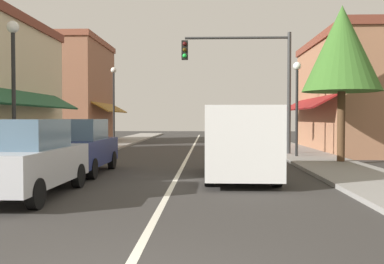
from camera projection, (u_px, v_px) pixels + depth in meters
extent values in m
plane|color=#33302D|center=(189.00, 154.00, 22.10)|extent=(80.00, 80.00, 0.00)
cube|color=gray|center=(81.00, 152.00, 22.30)|extent=(2.60, 56.00, 0.12)
cube|color=gray|center=(299.00, 153.00, 21.89)|extent=(2.60, 56.00, 0.12)
cube|color=silver|center=(189.00, 154.00, 22.10)|extent=(0.14, 52.00, 0.01)
cube|color=#194C2D|center=(14.00, 97.00, 16.25)|extent=(1.27, 11.76, 0.73)
cube|color=slate|center=(31.00, 64.00, 19.30)|extent=(0.08, 1.10, 1.30)
cube|color=#9E6B4C|center=(356.00, 98.00, 23.68)|extent=(4.35, 10.00, 5.80)
cube|color=brown|center=(357.00, 40.00, 23.58)|extent=(4.55, 10.20, 0.40)
cube|color=slate|center=(317.00, 126.00, 23.80)|extent=(0.08, 7.60, 1.80)
cube|color=maroon|center=(306.00, 104.00, 23.79)|extent=(1.27, 8.40, 0.73)
cube|color=slate|center=(328.00, 70.00, 21.52)|extent=(0.08, 1.10, 1.30)
cube|color=slate|center=(308.00, 78.00, 25.91)|extent=(0.08, 1.10, 1.30)
cube|color=#8E5B42|center=(69.00, 94.00, 32.32)|extent=(5.04, 8.00, 7.15)
cube|color=brown|center=(69.00, 43.00, 32.20)|extent=(5.24, 8.20, 0.40)
cube|color=slate|center=(102.00, 124.00, 32.29)|extent=(0.08, 6.08, 1.80)
cube|color=olive|center=(110.00, 108.00, 32.23)|extent=(1.27, 6.72, 0.73)
cube|color=slate|center=(96.00, 70.00, 30.42)|extent=(0.08, 1.10, 1.30)
cube|color=slate|center=(107.00, 75.00, 33.94)|extent=(0.08, 1.10, 1.30)
cube|color=#B7BABF|center=(25.00, 166.00, 9.96)|extent=(1.78, 4.12, 0.80)
cube|color=slate|center=(23.00, 134.00, 9.84)|extent=(1.55, 2.02, 0.66)
cylinder|color=black|center=(18.00, 175.00, 11.37)|extent=(0.21, 0.62, 0.62)
cylinder|color=black|center=(78.00, 176.00, 11.29)|extent=(0.21, 0.62, 0.62)
cylinder|color=black|center=(36.00, 194.00, 8.58)|extent=(0.21, 0.62, 0.62)
cube|color=navy|center=(79.00, 152.00, 14.21)|extent=(1.74, 4.11, 0.80)
cube|color=slate|center=(78.00, 129.00, 14.08)|extent=(1.53, 2.01, 0.66)
cylinder|color=black|center=(68.00, 160.00, 15.60)|extent=(0.20, 0.62, 0.62)
cylinder|color=black|center=(112.00, 160.00, 15.55)|extent=(0.20, 0.62, 0.62)
cylinder|color=black|center=(39.00, 169.00, 12.89)|extent=(0.20, 0.62, 0.62)
cylinder|color=black|center=(92.00, 169.00, 12.84)|extent=(0.20, 0.62, 0.62)
cube|color=silver|center=(239.00, 139.00, 13.02)|extent=(2.03, 5.03, 1.90)
cube|color=slate|center=(236.00, 124.00, 15.40)|extent=(1.73, 0.30, 0.84)
cube|color=black|center=(235.00, 155.00, 15.61)|extent=(1.86, 0.23, 0.24)
cylinder|color=black|center=(210.00, 161.00, 14.63)|extent=(0.25, 0.72, 0.72)
cylinder|color=black|center=(263.00, 161.00, 14.54)|extent=(0.25, 0.72, 0.72)
cylinder|color=black|center=(209.00, 173.00, 11.54)|extent=(0.25, 0.72, 0.72)
cylinder|color=black|center=(277.00, 173.00, 11.45)|extent=(0.25, 0.72, 0.72)
cylinder|color=#333333|center=(289.00, 94.00, 20.83)|extent=(0.18, 0.18, 5.88)
cylinder|color=#333333|center=(237.00, 38.00, 20.84)|extent=(4.96, 0.12, 0.12)
cube|color=black|center=(185.00, 50.00, 20.77)|extent=(0.30, 0.24, 0.90)
sphere|color=#420F0F|center=(185.00, 44.00, 20.63)|extent=(0.20, 0.20, 0.20)
sphere|color=#3D2D0C|center=(185.00, 50.00, 20.64)|extent=(0.20, 0.20, 0.20)
sphere|color=green|center=(185.00, 56.00, 20.64)|extent=(0.20, 0.20, 0.20)
cylinder|color=black|center=(14.00, 106.00, 13.19)|extent=(0.12, 0.12, 4.36)
sphere|color=white|center=(13.00, 27.00, 13.12)|extent=(0.36, 0.36, 0.36)
cylinder|color=black|center=(297.00, 115.00, 19.39)|extent=(0.12, 0.12, 3.93)
sphere|color=white|center=(297.00, 66.00, 19.32)|extent=(0.36, 0.36, 0.36)
cylinder|color=black|center=(114.00, 110.00, 27.81)|extent=(0.12, 0.12, 4.68)
sphere|color=white|center=(114.00, 70.00, 27.73)|extent=(0.36, 0.36, 0.36)
cylinder|color=#4C331E|center=(341.00, 122.00, 17.05)|extent=(0.30, 0.30, 3.29)
cone|color=#386626|center=(342.00, 48.00, 16.96)|extent=(3.03, 3.03, 3.34)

